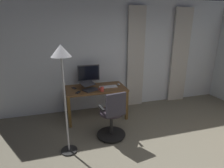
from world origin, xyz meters
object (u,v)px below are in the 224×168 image
Objects in this scene: computer_mouse at (119,84)px; computer_keyboard at (108,87)px; desk at (96,91)px; cell_phone_by_monitor at (74,88)px; laptop at (90,87)px; cell_phone_face_up at (78,92)px; floor_lamp at (62,66)px; computer_monitor at (89,74)px; office_chair at (113,117)px; mug_coffee at (102,89)px.

computer_keyboard is at bearing 19.14° from computer_mouse.
cell_phone_by_monitor is (0.48, -0.08, 0.10)m from desk.
laptop reaches higher than cell_phone_face_up.
floor_lamp is at bearing 56.59° from cell_phone_by_monitor.
desk is 0.46m from computer_monitor.
computer_monitor is at bearing -38.25° from computer_keyboard.
office_chair is 0.97m from computer_keyboard.
computer_keyboard is 0.31m from mug_coffee.
cell_phone_by_monitor is at bearing -32.83° from mug_coffee.
computer_keyboard is at bearing 169.08° from desk.
cell_phone_face_up is 0.31m from cell_phone_by_monitor.
office_chair is at bearing 93.89° from mug_coffee.
office_chair is 0.53× the size of floor_lamp.
computer_monitor is at bearing -17.47° from computer_mouse.
computer_monitor is at bearing -66.24° from desk.
cell_phone_by_monitor is (1.05, -0.03, -0.01)m from computer_mouse.
mug_coffee is at bearing -154.22° from cell_phone_face_up.
desk is 2.64× the size of computer_monitor.
computer_mouse is 0.69× the size of cell_phone_by_monitor.
computer_monitor is at bearing -113.08° from floor_lamp.
laptop is 3.66× the size of mug_coffee.
computer_monitor is 1.26× the size of computer_keyboard.
computer_mouse is (-0.68, 0.21, -0.26)m from computer_monitor.
computer_monitor is 0.64m from cell_phone_face_up.
mug_coffee is at bearing 109.55° from computer_monitor.
floor_lamp reaches higher than computer_keyboard.
floor_lamp is (0.23, 1.22, 0.76)m from cell_phone_by_monitor.
cell_phone_face_up is at bearing 57.23° from computer_monitor.
computer_mouse is 0.06× the size of floor_lamp.
laptop is (0.29, -0.85, 0.34)m from office_chair.
laptop is 3.13× the size of cell_phone_by_monitor.
computer_mouse is at bearing -175.57° from desk.
cell_phone_by_monitor is at bearing 111.26° from office_chair.
mug_coffee is (0.49, 0.33, 0.03)m from computer_mouse.
office_chair is 6.66× the size of cell_phone_by_monitor.
laptop is 0.25× the size of floor_lamp.
desk is 1.60m from floor_lamp.
computer_mouse reaches higher than desk.
cell_phone_face_up is (0.43, 0.23, 0.10)m from desk.
mug_coffee is 1.37m from floor_lamp.
mug_coffee reaches higher than desk.
computer_keyboard is at bearing -131.77° from mug_coffee.
office_chair is 2.13× the size of laptop.
cell_phone_face_up is 0.08× the size of floor_lamp.
cell_phone_face_up is (0.71, 0.17, -0.01)m from computer_keyboard.
computer_mouse is 0.59m from mug_coffee.
floor_lamp reaches higher than desk.
computer_keyboard is at bearing 158.72° from laptop.
computer_mouse reaches higher than cell_phone_by_monitor.
laptop is at bearing -123.80° from cell_phone_face_up.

